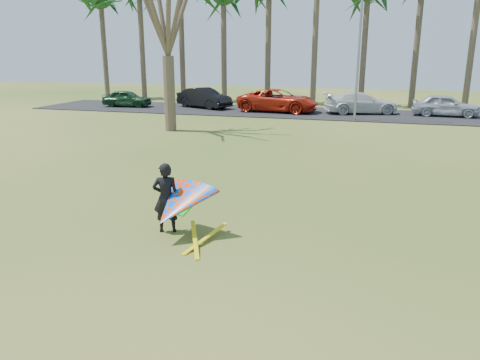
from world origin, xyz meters
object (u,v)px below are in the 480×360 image
(car_2, at_px, (278,100))
(car_1, at_px, (204,98))
(car_0, at_px, (127,98))
(car_3, at_px, (361,103))
(streetlight, at_px, (361,51))
(bare_tree_left, at_px, (166,4))
(car_4, at_px, (445,105))
(kite_flyer, at_px, (177,204))

(car_2, bearing_deg, car_1, 88.12)
(car_0, height_order, car_3, car_3)
(car_0, height_order, car_2, car_2)
(car_3, bearing_deg, streetlight, 161.21)
(car_1, bearing_deg, bare_tree_left, -145.89)
(car_0, bearing_deg, streetlight, -103.19)
(car_1, relative_size, car_4, 1.08)
(car_0, distance_m, car_1, 6.39)
(streetlight, xyz_separation_m, car_4, (5.77, 3.68, -3.65))
(streetlight, distance_m, car_1, 13.10)
(car_2, xyz_separation_m, car_3, (5.99, 0.67, -0.07))
(car_2, height_order, car_3, car_2)
(car_4, bearing_deg, kite_flyer, 163.56)
(kite_flyer, bearing_deg, car_2, 96.12)
(bare_tree_left, distance_m, streetlight, 12.58)
(bare_tree_left, height_order, streetlight, bare_tree_left)
(bare_tree_left, xyz_separation_m, car_4, (15.93, 10.68, -6.10))
(car_0, distance_m, car_2, 12.47)
(car_1, height_order, car_3, car_1)
(car_3, xyz_separation_m, car_4, (5.69, 0.17, -0.01))
(bare_tree_left, bearing_deg, car_0, 130.69)
(car_2, bearing_deg, car_3, -78.87)
(streetlight, height_order, car_2, streetlight)
(car_2, xyz_separation_m, car_4, (11.69, 0.83, -0.08))
(bare_tree_left, xyz_separation_m, car_0, (-8.22, 9.56, -6.19))
(streetlight, relative_size, car_4, 1.81)
(car_4, xyz_separation_m, kite_flyer, (-9.06, -25.34, 0.04))
(bare_tree_left, relative_size, streetlight, 1.21)
(car_1, relative_size, car_3, 0.91)
(streetlight, distance_m, car_3, 5.06)
(car_3, distance_m, kite_flyer, 25.40)
(bare_tree_left, distance_m, car_3, 15.89)
(streetlight, distance_m, kite_flyer, 22.21)
(streetlight, height_order, car_3, streetlight)
(bare_tree_left, height_order, car_2, bare_tree_left)
(car_4, bearing_deg, car_3, 94.92)
(car_2, bearing_deg, streetlight, -110.89)
(streetlight, distance_m, car_0, 18.93)
(car_2, relative_size, car_3, 1.14)
(car_1, bearing_deg, streetlight, -82.59)
(bare_tree_left, distance_m, car_0, 14.04)
(car_2, relative_size, car_4, 1.35)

